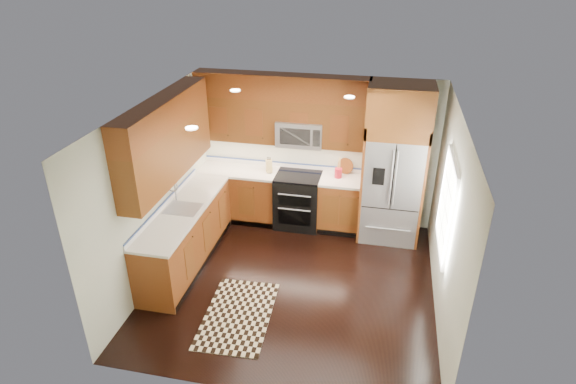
% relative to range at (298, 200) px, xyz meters
% --- Properties ---
extents(ground, '(4.00, 4.00, 0.00)m').
position_rel_range_xyz_m(ground, '(0.25, -1.67, -0.47)').
color(ground, black).
rests_on(ground, ground).
extents(wall_back, '(4.00, 0.02, 2.60)m').
position_rel_range_xyz_m(wall_back, '(0.25, 0.33, 0.83)').
color(wall_back, silver).
rests_on(wall_back, ground).
extents(wall_left, '(0.02, 4.00, 2.60)m').
position_rel_range_xyz_m(wall_left, '(-1.75, -1.67, 0.83)').
color(wall_left, silver).
rests_on(wall_left, ground).
extents(wall_right, '(0.02, 4.00, 2.60)m').
position_rel_range_xyz_m(wall_right, '(2.25, -1.67, 0.83)').
color(wall_right, silver).
rests_on(wall_right, ground).
extents(window, '(0.04, 1.10, 1.30)m').
position_rel_range_xyz_m(window, '(2.23, -1.47, 0.93)').
color(window, white).
rests_on(window, ground).
extents(base_cabinets, '(2.85, 3.00, 0.90)m').
position_rel_range_xyz_m(base_cabinets, '(-0.98, -0.77, -0.02)').
color(base_cabinets, brown).
rests_on(base_cabinets, ground).
extents(countertop, '(2.86, 3.01, 0.04)m').
position_rel_range_xyz_m(countertop, '(-0.84, -0.65, 0.45)').
color(countertop, white).
rests_on(countertop, base_cabinets).
extents(upper_cabinets, '(2.85, 3.00, 1.15)m').
position_rel_range_xyz_m(upper_cabinets, '(-0.90, -0.58, 1.56)').
color(upper_cabinets, brown).
rests_on(upper_cabinets, ground).
extents(range, '(0.76, 0.67, 0.95)m').
position_rel_range_xyz_m(range, '(0.00, 0.00, 0.00)').
color(range, black).
rests_on(range, ground).
extents(microwave, '(0.76, 0.40, 0.42)m').
position_rel_range_xyz_m(microwave, '(-0.00, 0.13, 1.19)').
color(microwave, '#B2B2B7').
rests_on(microwave, ground).
extents(refrigerator, '(0.98, 0.75, 2.60)m').
position_rel_range_xyz_m(refrigerator, '(1.55, -0.04, 0.83)').
color(refrigerator, '#B2B2B7').
rests_on(refrigerator, ground).
extents(sink_faucet, '(0.54, 0.44, 0.37)m').
position_rel_range_xyz_m(sink_faucet, '(-1.48, -1.44, 0.52)').
color(sink_faucet, '#B2B2B7').
rests_on(sink_faucet, countertop).
extents(rug, '(0.93, 1.48, 0.01)m').
position_rel_range_xyz_m(rug, '(-0.33, -2.50, -0.46)').
color(rug, black).
rests_on(rug, ground).
extents(knife_block, '(0.14, 0.16, 0.27)m').
position_rel_range_xyz_m(knife_block, '(-0.52, 0.06, 0.58)').
color(knife_block, tan).
rests_on(knife_block, countertop).
extents(utensil_crock, '(0.15, 0.15, 0.35)m').
position_rel_range_xyz_m(utensil_crock, '(0.66, 0.08, 0.59)').
color(utensil_crock, '#B51626').
rests_on(utensil_crock, countertop).
extents(cutting_board, '(0.34, 0.34, 0.02)m').
position_rel_range_xyz_m(cutting_board, '(0.76, 0.27, 0.48)').
color(cutting_board, brown).
rests_on(cutting_board, countertop).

